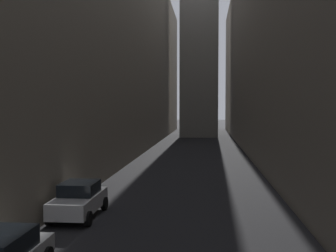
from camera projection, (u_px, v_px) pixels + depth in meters
The scene contains 4 objects.
ground_plane at pixel (193, 159), 40.62m from camera, with size 264.00×264.00×0.00m, color #232326.
building_block_left at pixel (68, 35), 43.25m from camera, with size 14.77×108.00×24.81m, color #756B5B.
building_block_right at pixel (331, 32), 40.83m from camera, with size 15.69×108.00×24.51m, color gray.
parked_car_left_far at pixel (79, 199), 19.10m from camera, with size 1.89×4.14×1.58m.
Camera 1 is at (1.37, 7.52, 4.98)m, focal length 45.08 mm.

